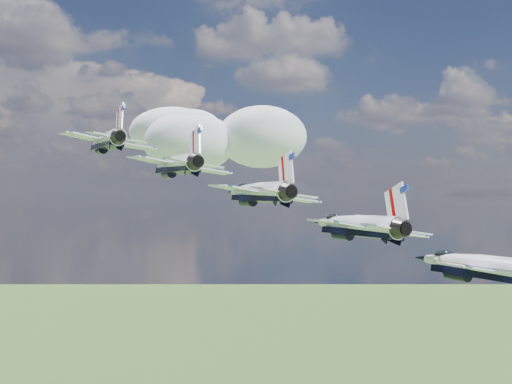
{
  "coord_description": "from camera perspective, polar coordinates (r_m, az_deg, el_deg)",
  "views": [
    {
      "loc": [
        10.15,
        -74.57,
        140.13
      ],
      "look_at": [
        19.0,
        -3.94,
        140.41
      ],
      "focal_mm": 45.0,
      "sensor_mm": 36.0,
      "label": 1
    }
  ],
  "objects": [
    {
      "name": "jet_2",
      "position": [
        71.18,
        0.0,
        0.0
      ],
      "size": [
        16.73,
        19.81,
        6.73
      ],
      "primitive_type": null,
      "rotation": [
        0.0,
        0.15,
        0.32
      ],
      "color": "white"
    },
    {
      "name": "jet_4",
      "position": [
        61.98,
        18.71,
        -6.17
      ],
      "size": [
        16.73,
        19.81,
        6.73
      ],
      "primitive_type": null,
      "rotation": [
        0.0,
        0.15,
        0.32
      ],
      "color": "silver"
    },
    {
      "name": "cloud_far",
      "position": [
        259.81,
        -3.69,
        4.55
      ],
      "size": [
        54.86,
        43.1,
        21.55
      ],
      "primitive_type": "ellipsoid",
      "color": "white"
    },
    {
      "name": "jet_3",
      "position": [
        65.61,
        8.68,
        -2.91
      ],
      "size": [
        16.73,
        19.81,
        6.73
      ],
      "primitive_type": null,
      "rotation": [
        0.0,
        0.15,
        0.32
      ],
      "color": "white"
    },
    {
      "name": "jet_1",
      "position": [
        78.29,
        -7.26,
        2.44
      ],
      "size": [
        16.73,
        19.81,
        6.73
      ],
      "primitive_type": null,
      "rotation": [
        0.0,
        0.15,
        0.32
      ],
      "color": "white"
    },
    {
      "name": "jet_0",
      "position": [
        86.55,
        -13.24,
        4.41
      ],
      "size": [
        16.73,
        19.81,
        6.73
      ],
      "primitive_type": null,
      "rotation": [
        0.0,
        0.15,
        0.32
      ],
      "color": "white"
    }
  ]
}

